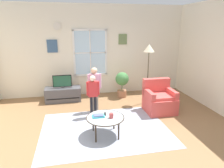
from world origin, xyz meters
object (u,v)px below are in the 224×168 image
(remote_near_books, at_px, (105,114))
(person_red_shirt, at_px, (93,91))
(tv_stand, at_px, (63,94))
(coffee_table, at_px, (105,118))
(floor_lamp, at_px, (149,54))
(person_pink_shirt, at_px, (94,84))
(armchair, at_px, (159,100))
(cup, at_px, (111,116))
(book_stack, at_px, (98,116))
(potted_plant_by_window, at_px, (122,82))
(television, at_px, (62,81))

(remote_near_books, distance_m, person_red_shirt, 0.91)
(tv_stand, bearing_deg, coffee_table, -67.75)
(tv_stand, height_order, person_red_shirt, person_red_shirt)
(person_red_shirt, relative_size, floor_lamp, 0.61)
(tv_stand, distance_m, floor_lamp, 2.89)
(floor_lamp, bearing_deg, person_pink_shirt, -169.53)
(armchair, xyz_separation_m, coffee_table, (-1.66, -0.98, 0.07))
(person_red_shirt, xyz_separation_m, floor_lamp, (1.70, 0.64, 0.81))
(cup, bearing_deg, person_red_shirt, 103.90)
(remote_near_books, distance_m, floor_lamp, 2.40)
(coffee_table, bearing_deg, remote_near_books, 82.28)
(person_red_shirt, bearing_deg, coffee_table, -81.81)
(remote_near_books, bearing_deg, coffee_table, -97.72)
(coffee_table, bearing_deg, person_pink_shirt, 92.76)
(armchair, distance_m, floor_lamp, 1.34)
(armchair, distance_m, book_stack, 2.03)
(armchair, bearing_deg, potted_plant_by_window, 117.94)
(coffee_table, relative_size, remote_near_books, 5.80)
(book_stack, relative_size, person_red_shirt, 0.24)
(armchair, height_order, remote_near_books, armchair)
(coffee_table, relative_size, book_stack, 3.12)
(remote_near_books, bearing_deg, floor_lamp, 44.27)
(armchair, distance_m, potted_plant_by_window, 1.53)
(armchair, xyz_separation_m, potted_plant_by_window, (-0.71, 1.34, 0.19))
(television, bearing_deg, book_stack, -70.32)
(armchair, distance_m, remote_near_books, 1.85)
(coffee_table, height_order, book_stack, book_stack)
(tv_stand, xyz_separation_m, remote_near_books, (0.96, -2.17, 0.22))
(tv_stand, distance_m, person_red_shirt, 1.61)
(television, distance_m, armchair, 2.94)
(tv_stand, relative_size, floor_lamp, 0.61)
(person_pink_shirt, relative_size, floor_lamp, 0.69)
(person_pink_shirt, bearing_deg, potted_plant_by_window, 44.02)
(person_pink_shirt, bearing_deg, person_red_shirt, -103.20)
(person_pink_shirt, xyz_separation_m, floor_lamp, (1.62, 0.30, 0.72))
(armchair, xyz_separation_m, book_stack, (-1.80, -0.93, 0.12))
(book_stack, relative_size, remote_near_books, 1.86)
(armchair, bearing_deg, tv_stand, 152.87)
(television, xyz_separation_m, coffee_table, (0.95, -2.31, -0.25))
(television, bearing_deg, cup, -65.81)
(remote_near_books, xyz_separation_m, potted_plant_by_window, (0.93, 2.18, 0.08))
(tv_stand, height_order, armchair, armchair)
(person_red_shirt, height_order, person_pink_shirt, person_pink_shirt)
(book_stack, bearing_deg, person_red_shirt, 90.37)
(tv_stand, height_order, remote_near_books, remote_near_books)
(cup, distance_m, remote_near_books, 0.23)
(cup, relative_size, person_red_shirt, 0.10)
(cup, height_order, potted_plant_by_window, potted_plant_by_window)
(coffee_table, bearing_deg, armchair, 30.48)
(cup, bearing_deg, floor_lamp, 49.71)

